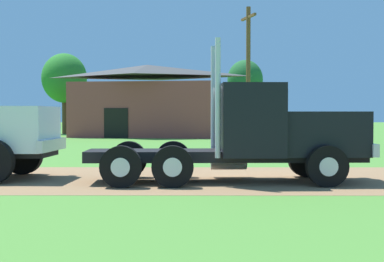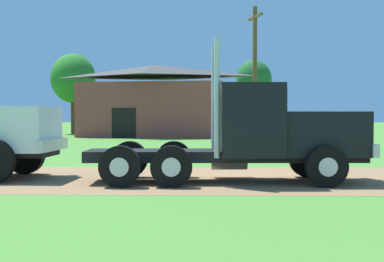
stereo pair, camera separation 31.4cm
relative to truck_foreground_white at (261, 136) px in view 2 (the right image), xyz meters
name	(u,v)px [view 2 (the right image)]	position (x,y,z in m)	size (l,w,h in m)	color
ground_plane	(259,179)	(0.01, 0.70, -1.22)	(200.00, 200.00, 0.00)	#4D8832
dirt_track	(259,179)	(0.01, 0.70, -1.21)	(120.00, 6.49, 0.01)	#916C48
truck_foreground_white	(261,136)	(0.00, 0.00, 0.00)	(7.40, 2.75, 3.67)	black
shed_building	(155,102)	(-5.45, 28.92, 1.46)	(12.24, 7.79, 5.57)	#973F3B
utility_pole_far	(255,71)	(1.39, 18.42, 3.06)	(0.72, 2.16, 8.05)	brown
tree_mid	(73,79)	(-13.26, 34.83, 3.67)	(3.95, 3.95, 7.09)	#513823
tree_right	(254,80)	(3.14, 40.41, 3.86)	(3.46, 3.46, 7.03)	#513823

